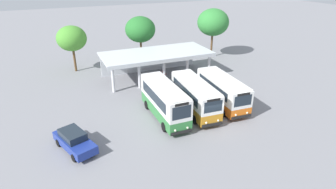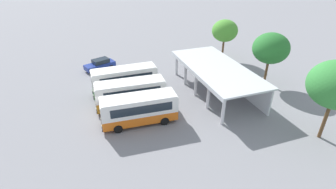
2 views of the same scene
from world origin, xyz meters
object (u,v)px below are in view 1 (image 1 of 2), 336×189
Objects in this scene: parked_car_flank at (74,140)px; waiting_chair_end_by_column at (155,75)px; city_bus_second_in_row at (195,95)px; waiting_chair_middle_seat at (164,73)px; city_bus_middle_cream at (222,90)px; waiting_chair_second_from_end at (159,74)px; city_bus_nearest_orange at (164,100)px.

waiting_chair_end_by_column is at bearing 46.73° from parked_car_flank.
city_bus_second_in_row is 9.13× the size of waiting_chair_middle_seat.
city_bus_middle_cream is at bearing -69.21° from waiting_chair_end_by_column.
parked_car_flank is at bearing -134.85° from waiting_chair_second_from_end.
waiting_chair_second_from_end is at bearing 107.31° from city_bus_middle_cream.
city_bus_middle_cream is at bearing 8.03° from parked_car_flank.
parked_car_flank is 17.39m from waiting_chair_second_from_end.
waiting_chair_end_by_column is 1.36m from waiting_chair_middle_seat.
city_bus_second_in_row is 9.13× the size of waiting_chair_second_from_end.
city_bus_nearest_orange is 9.18× the size of waiting_chair_second_from_end.
city_bus_second_in_row is at bearing -94.72° from waiting_chair_middle_seat.
waiting_chair_second_from_end is at bearing 45.15° from parked_car_flank.
city_bus_nearest_orange is 3.33m from city_bus_second_in_row.
city_bus_nearest_orange is 1.65× the size of parked_car_flank.
waiting_chair_middle_seat is (-2.48, 10.15, -1.21)m from city_bus_middle_cream.
city_bus_second_in_row reaches higher than city_bus_middle_cream.
city_bus_second_in_row is at bearing -0.13° from city_bus_nearest_orange.
city_bus_middle_cream is 9.07× the size of waiting_chair_end_by_column.
waiting_chair_second_from_end is (3.50, 10.28, -1.37)m from city_bus_nearest_orange.
city_bus_second_in_row is 10.41m from waiting_chair_middle_seat.
waiting_chair_middle_seat is at bearing 85.28° from city_bus_second_in_row.
waiting_chair_end_by_column is at bearing 74.62° from city_bus_nearest_orange.
city_bus_middle_cream is 10.70m from waiting_chair_second_from_end.
parked_car_flank is 5.57× the size of waiting_chair_second_from_end.
city_bus_nearest_orange is 9.18× the size of waiting_chair_end_by_column.
city_bus_nearest_orange is 10.73m from waiting_chair_end_by_column.
city_bus_nearest_orange is at bearing -108.81° from waiting_chair_second_from_end.
city_bus_second_in_row is 1.64× the size of parked_car_flank.
waiting_chair_second_from_end is 0.68m from waiting_chair_middle_seat.
city_bus_second_in_row is at bearing 9.57° from parked_car_flank.
parked_car_flank reaches higher than waiting_chair_end_by_column.
waiting_chair_second_from_end is at bearing 2.17° from waiting_chair_end_by_column.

